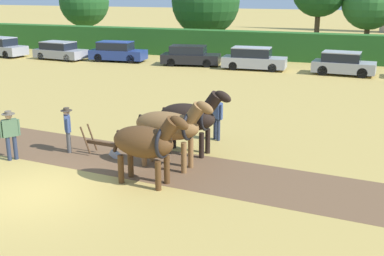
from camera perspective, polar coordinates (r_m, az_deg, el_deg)
ground_plane at (r=14.63m, az=-18.32°, el=-7.41°), size 240.00×240.00×0.00m
plowed_furrow_strip at (r=18.87m, az=-17.44°, el=-1.95°), size 35.67×6.06×0.01m
hedgerow at (r=40.17m, az=7.34°, el=9.72°), size 63.92×1.53×2.21m
tree_far_left at (r=51.60m, az=-12.66°, el=14.37°), size 5.00×5.00×6.71m
tree_left at (r=45.84m, az=1.61°, el=14.75°), size 6.31×6.31×7.53m
tree_center at (r=43.95m, az=20.33°, el=13.81°), size 4.58×4.58×6.76m
draft_horse_lead_left at (r=14.18m, az=-5.45°, el=-1.69°), size 2.62×1.16×2.31m
draft_horse_lead_right at (r=15.43m, az=-2.63°, el=0.22°), size 2.88×1.14×2.41m
draft_horse_trail_left at (r=16.76m, az=-0.21°, el=1.33°), size 2.81×1.17×2.45m
plow at (r=17.01m, az=-10.16°, el=-2.31°), size 1.58×0.49×1.13m
farmer_at_plow at (r=17.58m, az=-14.53°, el=0.16°), size 0.44×0.53×1.63m
farmer_beside_team at (r=18.38m, az=2.98°, el=1.65°), size 0.54×0.49×1.75m
farmer_onlooker_left at (r=17.32m, az=-20.76°, el=-0.39°), size 0.46×0.55×1.72m
parked_car_far_left at (r=44.46m, az=-21.70°, el=8.90°), size 4.70×2.47×1.59m
parked_car_left at (r=40.91m, az=-15.39°, el=8.80°), size 4.42×2.26×1.44m
parked_car_center_left at (r=38.90m, az=-8.85°, el=8.91°), size 4.50×2.04×1.56m
parked_car_center at (r=36.47m, az=-0.24°, el=8.55°), size 4.56×2.43×1.48m
parked_car_center_right at (r=34.84m, az=7.30°, el=8.12°), size 4.56×1.96×1.58m
parked_car_right at (r=33.97m, az=17.47°, el=7.27°), size 4.16×2.09×1.54m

